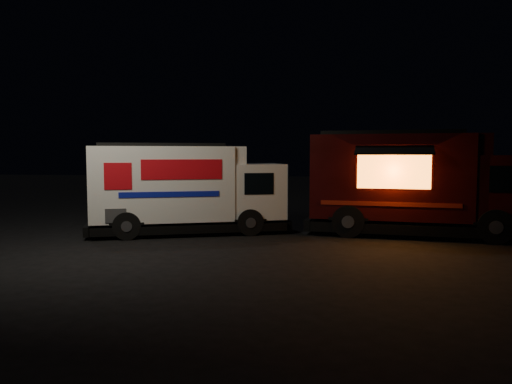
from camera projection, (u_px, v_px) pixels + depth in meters
The scene contains 3 objects.
ground at pixel (241, 237), 14.75m from camera, with size 80.00×80.00×0.00m, color black.
white_truck at pixel (189, 188), 15.45m from camera, with size 6.11×2.09×2.77m, color white, non-canonical shape.
red_truck at pixel (421, 183), 15.06m from camera, with size 6.74×2.48×3.14m, color #34090A, non-canonical shape.
Camera 1 is at (2.50, -14.40, 2.45)m, focal length 35.00 mm.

